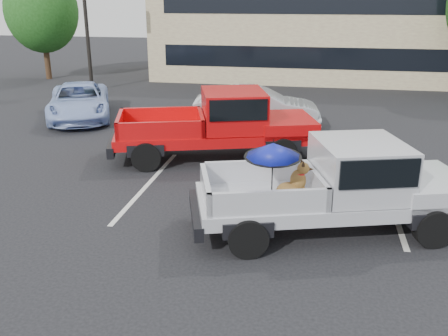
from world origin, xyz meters
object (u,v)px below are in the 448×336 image
Objects in this scene: tree_left at (41,11)px; red_pickup at (227,121)px; silver_sedan at (257,108)px; silver_pickup at (347,182)px; blue_suv at (79,101)px.

red_pickup is at bearing -44.48° from tree_left.
silver_sedan is (0.45, 3.53, -0.35)m from red_pickup.
tree_left reaches higher than silver_pickup.
red_pickup is at bearing 109.76° from silver_pickup.
silver_pickup reaches higher than blue_suv.
tree_left reaches higher than silver_sedan.
red_pickup is 1.32× the size of blue_suv.
blue_suv is (-9.76, 8.10, -0.38)m from silver_pickup.
blue_suv is at bearing 123.42° from silver_pickup.
silver_pickup is 8.36m from silver_sedan.
silver_sedan is at bearing 92.60° from silver_pickup.
blue_suv is at bearing 133.12° from red_pickup.
tree_left is 0.94× the size of red_pickup.
red_pickup reaches higher than blue_suv.
blue_suv is at bearing 81.15° from silver_sedan.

